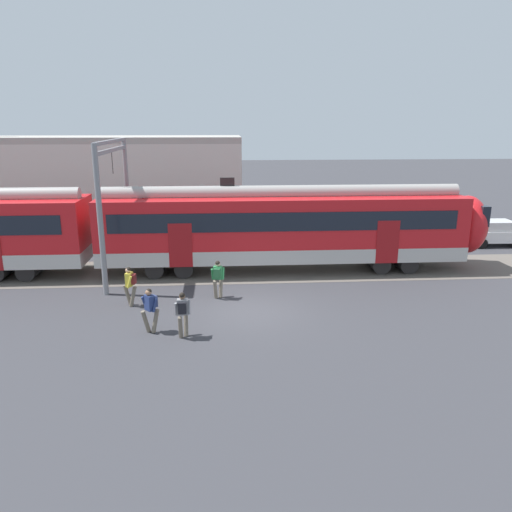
# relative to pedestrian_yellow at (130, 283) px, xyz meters

# --- Properties ---
(ground_plane) EXTENTS (160.00, 160.00, 0.00)m
(ground_plane) POSITION_rel_pedestrian_yellow_xyz_m (4.87, -0.93, -0.99)
(ground_plane) COLOR #38383D
(track_bed) EXTENTS (80.00, 4.40, 0.01)m
(track_bed) POSITION_rel_pedestrian_yellow_xyz_m (-4.22, 4.69, -0.98)
(track_bed) COLOR #605951
(track_bed) RESTS_ON ground
(pedestrian_yellow) EXTENTS (0.62, 0.59, 1.67)m
(pedestrian_yellow) POSITION_rel_pedestrian_yellow_xyz_m (0.00, 0.00, 0.00)
(pedestrian_yellow) COLOR #6B6051
(pedestrian_yellow) RESTS_ON ground
(pedestrian_navy) EXTENTS (0.70, 0.51, 1.67)m
(pedestrian_navy) POSITION_rel_pedestrian_yellow_xyz_m (1.20, -2.77, 0.00)
(pedestrian_navy) COLOR #6B6051
(pedestrian_navy) RESTS_ON ground
(pedestrian_grey) EXTENTS (0.53, 0.64, 1.67)m
(pedestrian_grey) POSITION_rel_pedestrian_yellow_xyz_m (2.38, -3.29, 0.00)
(pedestrian_grey) COLOR #6B6051
(pedestrian_grey) RESTS_ON ground
(pedestrian_green) EXTENTS (0.60, 0.62, 1.67)m
(pedestrian_green) POSITION_rel_pedestrian_yellow_xyz_m (3.57, 0.67, 0.00)
(pedestrian_green) COLOR #6B6051
(pedestrian_green) RESTS_ON ground
(parked_car_white) EXTENTS (4.03, 1.82, 1.54)m
(parked_car_white) POSITION_rel_pedestrian_yellow_xyz_m (20.51, 9.00, -0.21)
(parked_car_white) COLOR silver
(parked_car_white) RESTS_ON ground
(catenary_gantry) EXTENTS (0.24, 6.64, 6.53)m
(catenary_gantry) POSITION_rel_pedestrian_yellow_xyz_m (-1.35, 4.69, 3.32)
(catenary_gantry) COLOR gray
(catenary_gantry) RESTS_ON ground
(background_building) EXTENTS (20.22, 5.00, 9.20)m
(background_building) POSITION_rel_pedestrian_yellow_xyz_m (-5.03, 14.66, 2.22)
(background_building) COLOR beige
(background_building) RESTS_ON ground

